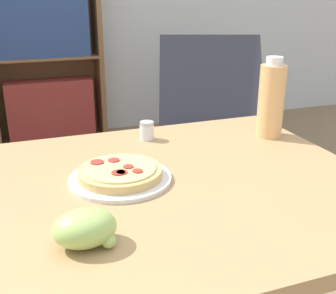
{
  "coord_description": "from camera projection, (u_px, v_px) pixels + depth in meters",
  "views": [
    {
      "loc": [
        -0.22,
        -0.92,
        1.16
      ],
      "look_at": [
        0.12,
        -0.0,
        0.79
      ],
      "focal_mm": 45.0,
      "sensor_mm": 36.0,
      "label": 1
    }
  ],
  "objects": [
    {
      "name": "salt_shaker",
      "position": [
        147.0,
        131.0,
        1.27
      ],
      "size": [
        0.04,
        0.04,
        0.06
      ],
      "color": "white",
      "rests_on": "dining_table"
    },
    {
      "name": "pizza_on_plate",
      "position": [
        120.0,
        175.0,
        1.0
      ],
      "size": [
        0.24,
        0.24,
        0.04
      ],
      "color": "white",
      "rests_on": "dining_table"
    },
    {
      "name": "potted_plant_floor",
      "position": [
        223.0,
        95.0,
        3.48
      ],
      "size": [
        0.43,
        0.36,
        0.63
      ],
      "color": "#70665B",
      "rests_on": "ground_plane"
    },
    {
      "name": "dining_table",
      "position": [
        158.0,
        224.0,
        1.02
      ],
      "size": [
        1.04,
        0.83,
        0.73
      ],
      "color": "tan",
      "rests_on": "ground_plane"
    },
    {
      "name": "grape_bunch",
      "position": [
        85.0,
        228.0,
        0.74
      ],
      "size": [
        0.11,
        0.09,
        0.07
      ],
      "color": "#A8CC66",
      "rests_on": "dining_table"
    },
    {
      "name": "drink_bottle",
      "position": [
        271.0,
        100.0,
        1.27
      ],
      "size": [
        0.08,
        0.08,
        0.24
      ],
      "color": "#EFB270",
      "rests_on": "dining_table"
    },
    {
      "name": "lounge_chair_far",
      "position": [
        212.0,
        136.0,
        2.67
      ],
      "size": [
        0.86,
        0.94,
        0.88
      ],
      "rotation": [
        0.0,
        0.0,
        -0.35
      ],
      "color": "black",
      "rests_on": "ground_plane"
    },
    {
      "name": "bookshelf",
      "position": [
        46.0,
        65.0,
        3.24
      ],
      "size": [
        0.85,
        0.28,
        1.34
      ],
      "color": "brown",
      "rests_on": "ground_plane"
    }
  ]
}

